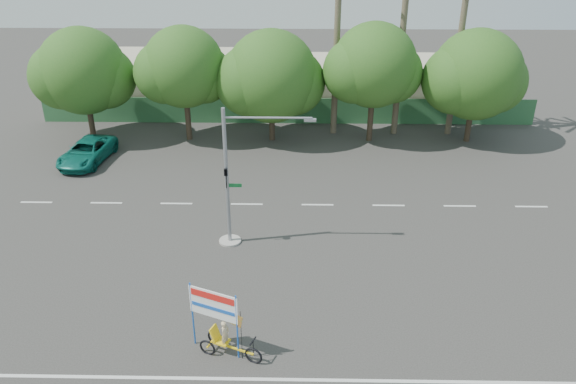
{
  "coord_description": "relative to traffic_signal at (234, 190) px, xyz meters",
  "views": [
    {
      "loc": [
        0.86,
        -19.94,
        14.93
      ],
      "look_at": [
        0.43,
        2.65,
        3.5
      ],
      "focal_mm": 35.0,
      "sensor_mm": 36.0,
      "label": 1
    }
  ],
  "objects": [
    {
      "name": "palm_mid",
      "position": [
        14.2,
        15.52,
        6.48
      ],
      "size": [
        3.73,
        3.79,
        15.45
      ],
      "color": "#70604C",
      "rests_on": "ground"
    },
    {
      "name": "tree_left",
      "position": [
        -4.85,
        14.02,
        2.14
      ],
      "size": [
        6.66,
        5.6,
        8.07
      ],
      "color": "#473828",
      "rests_on": "ground"
    },
    {
      "name": "fence",
      "position": [
        2.2,
        17.52,
        -1.92
      ],
      "size": [
        38.0,
        0.08,
        2.0
      ],
      "primitive_type": "cube",
      "color": "#336B3D",
      "rests_on": "ground"
    },
    {
      "name": "traffic_signal",
      "position": [
        0.0,
        0.0,
        0.0
      ],
      "size": [
        4.72,
        1.1,
        7.0
      ],
      "color": "gray",
      "rests_on": "ground"
    },
    {
      "name": "building_left",
      "position": [
        -7.8,
        22.02,
        -0.92
      ],
      "size": [
        12.0,
        8.0,
        4.0
      ],
      "primitive_type": "cube",
      "color": "beige",
      "rests_on": "ground"
    },
    {
      "name": "pickup_truck",
      "position": [
        -10.75,
        9.78,
        -2.2
      ],
      "size": [
        2.98,
        5.4,
        1.43
      ],
      "primitive_type": "imported",
      "rotation": [
        0.0,
        0.0,
        -0.12
      ],
      "color": "#0E6657",
      "rests_on": "ground"
    },
    {
      "name": "ground",
      "position": [
        2.2,
        -3.98,
        -2.92
      ],
      "size": [
        120.0,
        120.0,
        0.0
      ],
      "primitive_type": "plane",
      "color": "#33302D",
      "rests_on": "ground"
    },
    {
      "name": "palm_short",
      "position": [
        5.7,
        15.52,
        5.94
      ],
      "size": [
        3.73,
        3.79,
        14.45
      ],
      "color": "#70604C",
      "rests_on": "ground"
    },
    {
      "name": "tree_center",
      "position": [
        1.14,
        14.02,
        1.55
      ],
      "size": [
        7.62,
        6.4,
        7.85
      ],
      "color": "#473828",
      "rests_on": "ground"
    },
    {
      "name": "tree_right",
      "position": [
        8.15,
        14.02,
        2.32
      ],
      "size": [
        6.9,
        5.8,
        8.36
      ],
      "color": "#473828",
      "rests_on": "ground"
    },
    {
      "name": "building_right",
      "position": [
        10.2,
        22.02,
        -1.12
      ],
      "size": [
        14.0,
        8.0,
        3.6
      ],
      "primitive_type": "cube",
      "color": "beige",
      "rests_on": "ground"
    },
    {
      "name": "tree_far_left",
      "position": [
        -11.85,
        14.02,
        1.84
      ],
      "size": [
        7.14,
        6.0,
        7.96
      ],
      "color": "#473828",
      "rests_on": "ground"
    },
    {
      "name": "tree_far_right",
      "position": [
        15.15,
        14.02,
        1.73
      ],
      "size": [
        7.38,
        6.2,
        7.94
      ],
      "color": "#473828",
      "rests_on": "ground"
    },
    {
      "name": "trike_billboard",
      "position": [
        0.3,
        -7.84,
        -1.76
      ],
      "size": [
        2.72,
        1.35,
        2.87
      ],
      "rotation": [
        0.0,
        0.0,
        -0.4
      ],
      "color": "black",
      "rests_on": "ground"
    }
  ]
}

